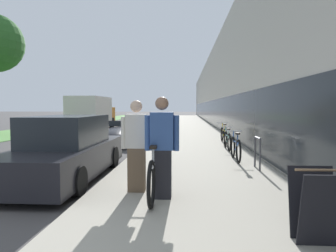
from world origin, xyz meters
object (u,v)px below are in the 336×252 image
at_px(cruiser_bike_nearest, 236,148).
at_px(moving_truck, 92,113).
at_px(person_bystander, 137,146).
at_px(sandwich_board_sign, 318,206).
at_px(bike_rack_hoop, 258,150).
at_px(vintage_roadster_curbside, 119,135).
at_px(tandem_bicycle, 157,171).
at_px(cruiser_bike_farthest, 224,135).
at_px(parked_sedan_curbside, 68,151).
at_px(cruiser_bike_middle, 227,140).
at_px(person_rider, 162,147).

distance_m(cruiser_bike_nearest, moving_truck, 16.52).
distance_m(person_bystander, sandwich_board_sign, 3.30).
bearing_deg(bike_rack_hoop, moving_truck, 121.40).
bearing_deg(vintage_roadster_curbside, tandem_bicycle, -72.47).
xyz_separation_m(cruiser_bike_nearest, moving_truck, (-8.87, 13.92, 0.81)).
distance_m(tandem_bicycle, cruiser_bike_farthest, 8.41).
bearing_deg(moving_truck, parked_sedan_curbside, -74.42).
relative_size(cruiser_bike_middle, parked_sedan_curbside, 0.37).
xyz_separation_m(person_rider, cruiser_bike_farthest, (2.16, 8.41, -0.53)).
height_order(person_bystander, bike_rack_hoop, person_bystander).
bearing_deg(person_bystander, bike_rack_hoop, 38.75).
bearing_deg(moving_truck, bike_rack_hoop, -58.60).
bearing_deg(person_bystander, vintage_roadster_curbside, 105.01).
xyz_separation_m(tandem_bicycle, parked_sedan_curbside, (-2.31, 1.44, 0.16)).
bearing_deg(parked_sedan_curbside, sandwich_board_sign, -37.53).
relative_size(person_rider, cruiser_bike_middle, 1.05).
height_order(person_bystander, cruiser_bike_nearest, person_bystander).
bearing_deg(person_bystander, parked_sedan_curbside, 144.63).
bearing_deg(cruiser_bike_middle, tandem_bicycle, -109.93).
xyz_separation_m(bike_rack_hoop, vintage_roadster_curbside, (-4.92, 5.45, -0.14)).
bearing_deg(person_bystander, cruiser_bike_farthest, 71.50).
xyz_separation_m(sandwich_board_sign, moving_truck, (-8.93, 19.48, 0.73)).
height_order(bike_rack_hoop, parked_sedan_curbside, parked_sedan_curbside).
xyz_separation_m(bike_rack_hoop, parked_sedan_curbside, (-4.76, -0.93, 0.07)).
distance_m(person_bystander, cruiser_bike_nearest, 4.32).
relative_size(bike_rack_hoop, moving_truck, 0.14).
relative_size(bike_rack_hoop, vintage_roadster_curbside, 0.22).
distance_m(tandem_bicycle, cruiser_bike_middle, 6.30).
bearing_deg(cruiser_bike_nearest, cruiser_bike_middle, 88.40).
bearing_deg(bike_rack_hoop, tandem_bicycle, -136.02).
relative_size(person_bystander, bike_rack_hoop, 2.09).
relative_size(tandem_bicycle, bike_rack_hoop, 3.04).
bearing_deg(vintage_roadster_curbside, parked_sedan_curbside, -88.54).
bearing_deg(cruiser_bike_nearest, moving_truck, 122.51).
bearing_deg(parked_sedan_curbside, person_rider, -35.74).
height_order(person_bystander, cruiser_bike_farthest, person_bystander).
bearing_deg(bike_rack_hoop, cruiser_bike_farthest, 91.67).
bearing_deg(cruiser_bike_middle, sandwich_board_sign, -90.03).
bearing_deg(moving_truck, tandem_bicycle, -68.81).
distance_m(person_rider, cruiser_bike_nearest, 4.40).
bearing_deg(sandwich_board_sign, cruiser_bike_middle, 89.97).
height_order(person_rider, bike_rack_hoop, person_rider).
bearing_deg(sandwich_board_sign, bike_rack_hoop, 85.90).
bearing_deg(cruiser_bike_middle, cruiser_bike_nearest, -91.60).
height_order(cruiser_bike_middle, cruiser_bike_farthest, cruiser_bike_farthest).
xyz_separation_m(person_rider, cruiser_bike_nearest, (1.95, 3.90, -0.54)).
height_order(cruiser_bike_farthest, sandwich_board_sign, cruiser_bike_farthest).
distance_m(cruiser_bike_middle, cruiser_bike_farthest, 2.18).
relative_size(cruiser_bike_nearest, cruiser_bike_farthest, 0.94).
bearing_deg(person_bystander, sandwich_board_sign, -39.08).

